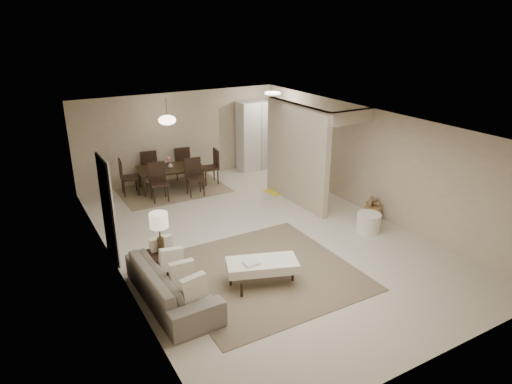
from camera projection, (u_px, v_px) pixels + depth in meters
floor at (259, 236)px, 9.89m from camera, size 9.00×9.00×0.00m
ceiling at (259, 122)px, 8.99m from camera, size 9.00×9.00×0.00m
back_wall at (180, 136)px, 13.09m from camera, size 6.00×0.00×6.00m
left_wall at (112, 210)px, 8.05m from camera, size 0.00×9.00×9.00m
right_wall at (368, 160)px, 10.83m from camera, size 0.00×9.00×9.00m
partition at (296, 155)px, 11.29m from camera, size 0.15×2.50×2.50m
doorway at (107, 210)px, 8.63m from camera, size 0.04×0.90×2.04m
pantry_cabinet at (257, 135)px, 13.97m from camera, size 1.20×0.55×2.10m
flush_light at (273, 93)px, 12.67m from camera, size 0.44×0.44×0.05m
living_rug at (263, 272)px, 8.46m from camera, size 3.20×3.20×0.01m
sofa at (172, 283)px, 7.53m from camera, size 2.27×0.95×0.66m
ottoman_bench at (262, 266)px, 7.99m from camera, size 1.36×0.96×0.45m
side_table at (163, 268)px, 8.06m from camera, size 0.53×0.53×0.58m
table_lamp at (159, 224)px, 7.76m from camera, size 0.32×0.32×0.76m
round_pouf at (369, 223)px, 10.02m from camera, size 0.53×0.53×0.41m
wicker_basket at (372, 213)px, 10.65m from camera, size 0.49×0.49×0.32m
dining_rug at (172, 189)px, 12.59m from camera, size 2.80×2.10×0.01m
dining_table at (171, 178)px, 12.49m from camera, size 1.85×1.17×0.61m
dining_chairs at (171, 172)px, 12.42m from camera, size 2.69×2.07×0.99m
vase at (170, 165)px, 12.35m from camera, size 0.16×0.16×0.14m
yellow_mat at (282, 190)px, 12.51m from camera, size 0.94×0.61×0.01m
pendant_light at (167, 120)px, 11.91m from camera, size 0.46×0.46×0.71m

